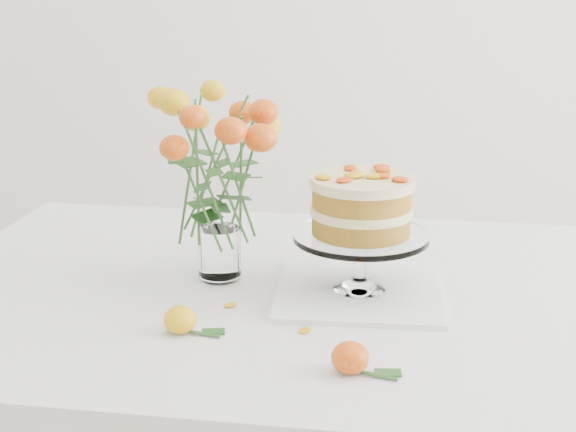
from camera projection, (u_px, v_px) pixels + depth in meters
table at (307, 330)px, 1.47m from camera, size 1.43×0.93×0.76m
napkin at (359, 291)px, 1.42m from camera, size 0.30×0.30×0.01m
cake_stand at (361, 211)px, 1.38m from camera, size 0.24×0.24×0.21m
rose_vase at (217, 157)px, 1.43m from camera, size 0.28×0.28×0.40m
loose_rose_near at (180, 320)px, 1.27m from camera, size 0.09×0.05×0.04m
loose_rose_far at (350, 358)px, 1.14m from camera, size 0.10×0.05×0.05m
stray_petal_a at (230, 305)px, 1.37m from camera, size 0.03×0.02×0.00m
stray_petal_b at (284, 318)px, 1.32m from camera, size 0.03×0.02×0.00m
stray_petal_c at (305, 330)px, 1.27m from camera, size 0.03×0.02×0.00m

